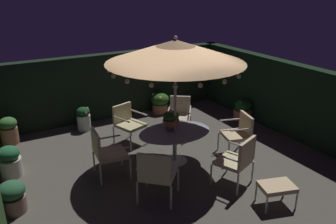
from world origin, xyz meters
name	(u,v)px	position (x,y,z in m)	size (l,w,h in m)	color
ground_plane	(165,161)	(0.00, 0.00, -0.01)	(7.16, 6.59, 0.02)	#4A463E
hedge_backdrop_rear	(111,85)	(0.00, 3.15, 0.91)	(7.16, 0.30, 1.82)	black
hedge_backdrop_right	(283,97)	(3.43, 0.00, 0.91)	(0.30, 6.59, 1.82)	black
patio_dining_table	(175,137)	(0.16, -0.13, 0.58)	(1.58, 1.15, 0.71)	silver
patio_umbrella	(175,51)	(0.16, -0.13, 2.40)	(2.76, 2.76, 2.70)	beige
centerpiece_planter	(171,119)	(0.13, -0.01, 0.96)	(0.35, 0.35, 0.44)	#A9614A
patio_chair_north	(239,131)	(1.58, -0.52, 0.56)	(0.70, 0.74, 0.94)	beige
patio_chair_northeast	(180,113)	(1.01, 1.08, 0.57)	(0.78, 0.79, 0.96)	beige
patio_chair_east	(128,121)	(-0.32, 1.28, 0.54)	(0.77, 0.79, 0.92)	silver
patio_chair_southeast	(106,150)	(-1.33, 0.03, 0.57)	(0.68, 0.69, 0.99)	beige
patio_chair_south	(157,172)	(-0.86, -1.22, 0.59)	(0.88, 0.87, 1.01)	silver
patio_chair_southwest	(238,158)	(0.71, -1.51, 0.57)	(0.81, 0.78, 0.99)	beige
ottoman_footrest	(277,187)	(0.89, -2.34, 0.35)	(0.68, 0.57, 0.40)	beige
potted_plant_back_center	(84,118)	(-1.02, 2.54, 0.32)	(0.35, 0.35, 0.62)	beige
potted_plant_front_corner	(160,102)	(1.32, 2.70, 0.32)	(0.53, 0.53, 0.59)	#A05F45
potted_plant_right_far	(243,110)	(3.06, 1.03, 0.28)	(0.51, 0.51, 0.59)	#AF6146
potted_plant_back_right	(12,196)	(-3.10, -0.29, 0.30)	(0.45, 0.45, 0.57)	#866354
potted_plant_back_left	(9,161)	(-2.99, 1.00, 0.32)	(0.46, 0.46, 0.64)	beige
potted_plant_left_far	(9,130)	(-2.81, 2.61, 0.34)	(0.41, 0.41, 0.66)	#9E6B4A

